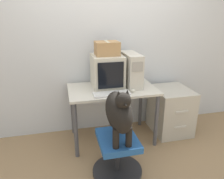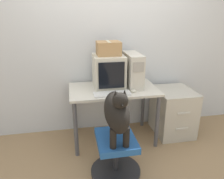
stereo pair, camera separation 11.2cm
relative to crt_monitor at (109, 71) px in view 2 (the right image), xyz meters
The scene contains 11 objects.
ground_plane 1.06m from the crt_monitor, 83.86° to the right, with size 12.00×12.00×0.00m, color #937551.
wall_back 0.46m from the crt_monitor, 81.61° to the left, with size 8.00×0.05×2.60m.
desk 0.33m from the crt_monitor, 62.98° to the right, with size 1.14×0.68×0.76m.
crt_monitor is the anchor object (origin of this frame).
pc_tower 0.32m from the crt_monitor, ahead, with size 0.18×0.49×0.43m.
keyboard 0.37m from the crt_monitor, 92.65° to the right, with size 0.44×0.16×0.03m.
computer_mouse 0.43m from the crt_monitor, 47.91° to the right, with size 0.06×0.04×0.04m.
office_chair 1.07m from the crt_monitor, 94.50° to the right, with size 0.55×0.55×0.45m.
dog 0.83m from the crt_monitor, 94.32° to the right, with size 0.24×0.58×0.59m.
filing_cabinet 1.13m from the crt_monitor, ahead, with size 0.51×0.60×0.66m.
cardboard_box 0.30m from the crt_monitor, 90.00° to the left, with size 0.30×0.25×0.17m.
Camera 2 is at (-0.52, -2.29, 1.72)m, focal length 35.00 mm.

